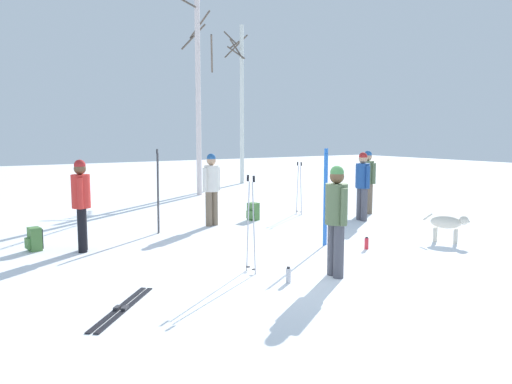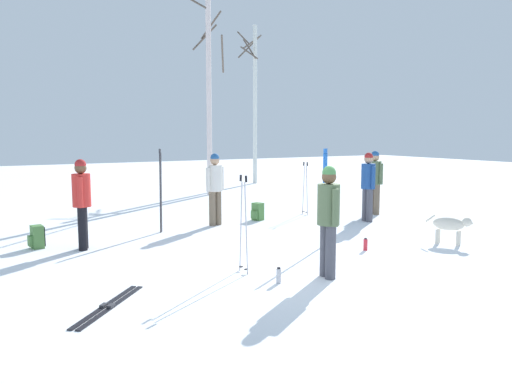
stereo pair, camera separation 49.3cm
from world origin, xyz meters
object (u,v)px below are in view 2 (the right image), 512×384
person_3 (368,182)px  water_bottle_0 (279,276)px  person_2 (215,184)px  person_4 (375,178)px  ski_poles_1 (305,187)px  person_0 (82,198)px  dog (451,225)px  person_1 (328,214)px  ski_pair_planted_1 (325,198)px  water_bottle_1 (365,244)px  birch_tree_3 (209,91)px  ski_pair_planted_0 (161,191)px  ski_pair_lying_0 (109,306)px  birch_tree_4 (254,100)px  ski_poles_0 (244,221)px  backpack_1 (258,212)px  backpack_0 (37,237)px

person_3 → water_bottle_0: (-4.69, -3.32, -0.87)m
person_2 → person_3: size_ratio=1.00×
person_4 → ski_poles_1: person_4 is taller
person_0 → dog: bearing=-26.2°
person_1 → ski_pair_planted_1: 2.17m
person_3 → person_4: same height
person_3 → water_bottle_1: 3.31m
person_4 → birch_tree_3: (-2.07, 6.15, 2.66)m
person_3 → person_4: bearing=39.4°
ski_pair_planted_0 → water_bottle_0: ski_pair_planted_0 is taller
person_0 → person_1: same height
person_1 → ski_pair_lying_0: (-3.24, 0.33, -0.97)m
ski_pair_lying_0 → birch_tree_4: 16.16m
ski_pair_planted_1 → birch_tree_4: (4.79, 11.29, 2.63)m
ski_pair_lying_0 → birch_tree_3: 12.18m
water_bottle_0 → birch_tree_3: bearing=71.0°
person_1 → ski_poles_0: size_ratio=1.11×
person_1 → person_2: bearing=85.8°
water_bottle_1 → backpack_1: bearing=92.0°
person_2 → ski_poles_0: (-1.34, -3.94, -0.16)m
water_bottle_1 → person_4: bearing=45.4°
person_0 → backpack_0: size_ratio=3.90×
ski_pair_planted_1 → backpack_1: 3.27m
ski_poles_0 → backpack_1: 4.84m
ski_poles_1 → birch_tree_4: 8.97m
ski_pair_planted_0 → backpack_1: size_ratio=4.21×
water_bottle_1 → ski_pair_planted_0: bearing=127.6°
water_bottle_1 → birch_tree_3: bearing=83.9°
ski_pair_planted_1 → birch_tree_3: (1.44, 8.56, 2.69)m
ski_poles_0 → backpack_1: (2.57, 4.06, -0.61)m
person_2 → ski_pair_planted_1: (0.91, -3.06, -0.03)m
person_3 → ski_pair_planted_1: bearing=-147.3°
person_0 → water_bottle_0: bearing=-60.6°
backpack_1 → birch_tree_4: (4.48, 8.12, 3.37)m
birch_tree_4 → ski_poles_1: bearing=-110.1°
ski_pair_lying_0 → backpack_1: bearing=43.7°
person_2 → birch_tree_3: bearing=66.9°
ski_pair_planted_1 → birch_tree_3: birch_tree_3 is taller
ski_pair_lying_0 → water_bottle_1: size_ratio=5.73×
person_3 → ski_poles_0: size_ratio=1.11×
ski_pair_planted_1 → birch_tree_4: size_ratio=0.28×
person_2 → ski_pair_planted_1: size_ratio=0.90×
person_2 → birch_tree_4: size_ratio=0.26×
dog → water_bottle_1: size_ratio=3.36×
backpack_1 → birch_tree_4: size_ratio=0.07×
dog → birch_tree_3: 10.25m
backpack_0 → birch_tree_4: bearing=42.0°
person_0 → person_3: bearing=-3.0°
birch_tree_4 → dog: bearing=-101.5°
dog → ski_pair_planted_1: 2.59m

